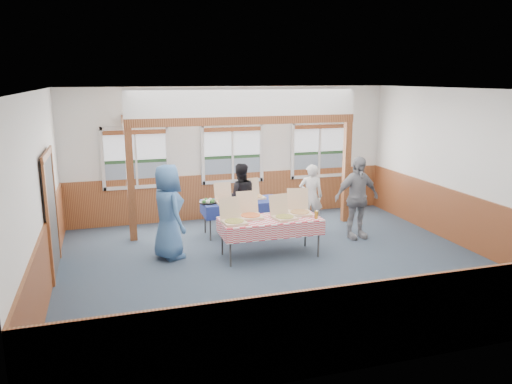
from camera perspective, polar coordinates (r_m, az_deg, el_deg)
floor at (r=9.39m, az=2.67°, el=-8.30°), size 8.00×8.00×0.00m
ceiling at (r=8.76m, az=2.90°, el=11.61°), size 8.00×8.00×0.00m
wall_back at (r=12.24m, az=-2.76°, el=4.47°), size 8.00×0.00×8.00m
wall_front at (r=5.87m, az=14.40°, el=-5.34°), size 8.00×0.00×8.00m
wall_left at (r=8.50m, az=-23.53°, el=-0.39°), size 0.00×8.00×8.00m
wall_right at (r=10.94m, az=22.94°, el=2.43°), size 0.00×8.00×8.00m
wainscot_back at (r=12.42m, az=-2.68°, el=-0.35°), size 7.98×0.05×1.10m
wainscot_front at (r=6.29m, az=13.73°, el=-14.39°), size 7.98×0.05×1.10m
wainscot_left at (r=8.78m, az=-22.75°, el=-7.07°), size 0.05×6.98×1.10m
wainscot_right at (r=11.14m, az=22.37°, el=-2.88°), size 0.05×6.98×1.10m
cased_opening at (r=9.49m, az=-22.42°, el=-2.41°), size 0.06×1.30×2.10m
window_left at (r=11.84m, az=-13.59°, el=4.22°), size 1.56×0.10×1.46m
window_mid at (r=12.19m, az=-2.71°, el=4.80°), size 1.56×0.10×1.46m
window_right at (r=12.94m, az=7.25°, el=5.19°), size 1.56×0.10×1.46m
post_left at (r=10.78m, az=-14.12°, el=0.76°), size 0.15×0.15×2.40m
post_right at (r=12.07m, az=10.29°, el=2.23°), size 0.15×0.15×2.40m
cross_beam at (r=10.99m, az=-1.25°, el=8.18°), size 5.15×0.18×0.18m
table_left at (r=11.00m, az=-1.66°, el=-1.29°), size 1.88×1.33×0.76m
table_right at (r=9.62m, az=1.63°, el=-3.36°), size 1.99×0.98×0.76m
pizza_box_a at (r=10.77m, az=-3.56°, el=-0.93°), size 0.39×0.47×0.41m
pizza_box_b at (r=11.22m, az=-0.18°, el=-0.35°), size 0.43×0.51×0.42m
pizza_box_c at (r=9.29m, az=-2.59°, el=-3.18°), size 0.45×0.53×0.45m
pizza_box_d at (r=9.66m, az=-0.69°, el=-2.52°), size 0.44×0.53×0.47m
pizza_box_e at (r=9.59m, az=3.16°, el=-2.67°), size 0.47×0.54×0.43m
pizza_box_f at (r=9.93m, az=4.98°, el=-2.13°), size 0.53×0.60×0.47m
veggie_tray at (r=10.81m, az=-5.49°, el=-1.10°), size 0.38×0.38×0.09m
drink_glass at (r=9.66m, az=6.90°, el=-2.58°), size 0.07×0.07×0.15m
woman_white at (r=11.50m, az=6.29°, el=-0.49°), size 0.63×0.51×1.49m
woman_black at (r=11.28m, az=-1.83°, el=-0.56°), size 0.83×0.69×1.54m
man_blue at (r=9.62m, az=-10.02°, el=-2.25°), size 0.82×1.03×1.83m
person_grey at (r=10.88m, az=11.44°, el=-0.66°), size 1.08×0.52×1.79m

